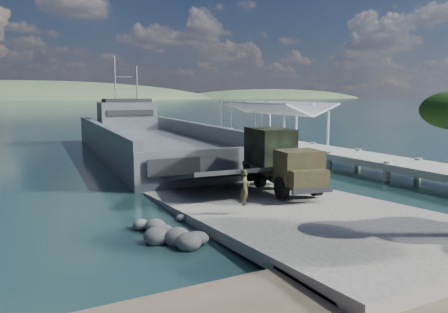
% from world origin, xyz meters
% --- Properties ---
extents(ground, '(1400.00, 1400.00, 0.00)m').
position_xyz_m(ground, '(0.00, 0.00, 0.00)').
color(ground, '#19383C').
rests_on(ground, ground).
extents(boat_ramp, '(10.00, 18.00, 0.50)m').
position_xyz_m(boat_ramp, '(0.00, -1.00, 0.25)').
color(boat_ramp, slate).
rests_on(boat_ramp, ground).
extents(shoreline_rocks, '(3.20, 5.60, 0.90)m').
position_xyz_m(shoreline_rocks, '(-6.20, 0.50, 0.00)').
color(shoreline_rocks, '#5D5D5A').
rests_on(shoreline_rocks, ground).
extents(distant_headlands, '(1000.00, 240.00, 48.00)m').
position_xyz_m(distant_headlands, '(50.00, 560.00, 0.00)').
color(distant_headlands, '#3F5C39').
rests_on(distant_headlands, ground).
extents(pier, '(6.40, 44.00, 6.10)m').
position_xyz_m(pier, '(13.00, 18.77, 1.60)').
color(pier, '#9E9E95').
rests_on(pier, ground).
extents(landing_craft, '(12.26, 38.76, 11.35)m').
position_xyz_m(landing_craft, '(0.72, 24.08, 0.93)').
color(landing_craft, '#474F54').
rests_on(landing_craft, ground).
extents(military_truck, '(3.51, 7.71, 3.45)m').
position_xyz_m(military_truck, '(2.06, 3.85, 2.22)').
color(military_truck, black).
rests_on(military_truck, boat_ramp).
extents(soldier, '(0.72, 0.70, 1.67)m').
position_xyz_m(soldier, '(-2.62, -0.14, 1.33)').
color(soldier, '#25331C').
rests_on(soldier, boat_ramp).
extents(sailboat_near, '(2.04, 4.91, 5.80)m').
position_xyz_m(sailboat_near, '(18.72, 31.49, 0.31)').
color(sailboat_near, white).
rests_on(sailboat_near, ground).
extents(sailboat_far, '(2.88, 5.70, 6.67)m').
position_xyz_m(sailboat_far, '(17.03, 39.86, 0.36)').
color(sailboat_far, white).
rests_on(sailboat_far, ground).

